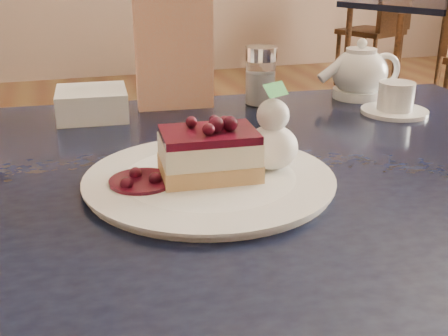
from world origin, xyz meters
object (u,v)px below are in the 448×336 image
object	(u,v)px
main_table	(203,222)
dessert_plate	(209,180)
cheesecake_slice	(209,154)
bg_table_far_right	(416,96)
tea_set	(366,79)

from	to	relation	value
main_table	dessert_plate	world-z (taller)	dessert_plate
cheesecake_slice	bg_table_far_right	world-z (taller)	cheesecake_slice
tea_set	main_table	bearing A→B (deg)	-146.52
dessert_plate	cheesecake_slice	size ratio (longest dim) A/B	2.44
dessert_plate	tea_set	size ratio (longest dim) A/B	1.29
main_table	dessert_plate	bearing A→B (deg)	-90.00
main_table	tea_set	distance (m)	0.56
main_table	bg_table_far_right	world-z (taller)	main_table
main_table	cheesecake_slice	world-z (taller)	cheesecake_slice
dessert_plate	cheesecake_slice	distance (m)	0.04
cheesecake_slice	tea_set	bearing A→B (deg)	42.10
main_table	tea_set	world-z (taller)	tea_set
tea_set	bg_table_far_right	bearing A→B (deg)	51.66
dessert_plate	bg_table_far_right	distance (m)	3.98
main_table	cheesecake_slice	bearing A→B (deg)	-90.00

